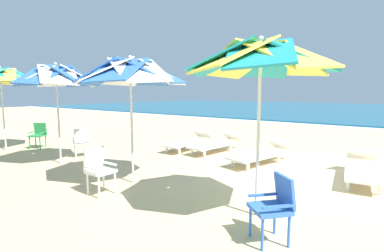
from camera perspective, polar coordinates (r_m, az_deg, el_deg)
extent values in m
plane|color=#D3B784|center=(7.07, 21.72, -9.31)|extent=(80.00, 80.00, 0.00)
cube|color=#19607F|center=(36.08, 34.38, 2.64)|extent=(80.00, 36.00, 0.10)
cube|color=white|center=(17.87, 31.32, -0.31)|extent=(80.00, 0.70, 0.01)
cylinder|color=silver|center=(4.39, 13.24, -3.45)|extent=(0.05, 0.05, 2.27)
cube|color=teal|center=(4.37, 20.87, 12.99)|extent=(1.21, 1.17, 0.51)
cube|color=#EFDB4C|center=(4.73, 18.46, 12.57)|extent=(1.16, 1.26, 0.51)
cube|color=teal|center=(4.88, 13.82, 12.53)|extent=(1.17, 1.21, 0.51)
cube|color=#EFDB4C|center=(4.74, 9.13, 12.81)|extent=(1.26, 1.16, 0.51)
cube|color=teal|center=(4.39, 6.56, 13.34)|extent=(1.21, 1.17, 0.51)
cube|color=#EFDB4C|center=(4.00, 8.05, 13.97)|extent=(1.16, 1.26, 0.51)
cube|color=teal|center=(3.82, 13.55, 14.20)|extent=(1.17, 1.21, 0.51)
cube|color=#EFDB4C|center=(3.98, 19.17, 13.70)|extent=(1.26, 1.16, 0.51)
sphere|color=silver|center=(4.39, 13.81, 16.83)|extent=(0.08, 0.08, 0.08)
cube|color=blue|center=(3.83, 15.43, -15.87)|extent=(0.62, 0.62, 0.05)
cube|color=blue|center=(3.85, 18.24, -12.30)|extent=(0.38, 0.34, 0.40)
cube|color=blue|center=(3.63, 17.00, -15.37)|extent=(0.29, 0.33, 0.03)
cube|color=blue|center=(3.96, 14.11, -13.37)|extent=(0.29, 0.33, 0.03)
cylinder|color=blue|center=(3.72, 14.08, -20.54)|extent=(0.04, 0.04, 0.41)
cylinder|color=blue|center=(4.00, 11.73, -18.41)|extent=(0.04, 0.04, 0.41)
cylinder|color=blue|center=(3.87, 19.04, -19.54)|extent=(0.04, 0.04, 0.41)
cylinder|color=blue|center=(4.15, 16.41, -17.62)|extent=(0.04, 0.04, 0.41)
cylinder|color=silver|center=(5.99, -12.08, -1.23)|extent=(0.05, 0.05, 2.16)
cube|color=blue|center=(5.73, -7.36, 10.91)|extent=(1.26, 1.21, 0.53)
cube|color=white|center=(6.15, -7.39, 10.62)|extent=(1.20, 1.29, 0.53)
cube|color=blue|center=(6.45, -10.11, 10.39)|extent=(1.21, 1.26, 0.53)
cube|color=white|center=(6.48, -13.91, 10.28)|extent=(1.29, 1.20, 0.53)
cube|color=blue|center=(6.22, -16.98, 10.34)|extent=(1.26, 1.21, 0.53)
cube|color=white|center=(5.81, -17.65, 10.60)|extent=(1.20, 1.29, 0.53)
cube|color=blue|center=(5.47, -15.04, 10.94)|extent=(1.21, 1.26, 0.53)
cube|color=white|center=(5.43, -10.54, 11.08)|extent=(1.29, 1.20, 0.53)
sphere|color=silver|center=(5.98, -12.45, 13.49)|extent=(0.08, 0.08, 0.08)
cube|color=white|center=(5.58, -17.97, -8.73)|extent=(0.44, 0.44, 0.05)
cube|color=white|center=(5.69, -19.22, -6.16)|extent=(0.10, 0.42, 0.40)
cube|color=white|center=(5.67, -16.35, -7.29)|extent=(0.40, 0.04, 0.03)
cube|color=white|center=(5.45, -19.74, -7.99)|extent=(0.40, 0.04, 0.03)
cylinder|color=white|center=(5.61, -15.33, -11.04)|extent=(0.04, 0.04, 0.41)
cylinder|color=white|center=(5.41, -18.33, -11.80)|extent=(0.04, 0.04, 0.41)
cylinder|color=white|center=(5.88, -17.47, -10.28)|extent=(0.04, 0.04, 0.41)
cylinder|color=white|center=(5.69, -20.40, -10.96)|extent=(0.04, 0.04, 0.41)
cylinder|color=silver|center=(8.29, -25.38, 0.46)|extent=(0.05, 0.05, 2.17)
cube|color=blue|center=(7.93, -22.88, 9.40)|extent=(1.23, 1.14, 0.55)
cube|color=white|center=(8.32, -22.16, 9.28)|extent=(1.15, 1.18, 0.55)
cube|color=blue|center=(8.67, -23.54, 9.10)|extent=(1.14, 1.23, 0.55)
cube|color=white|center=(8.78, -26.11, 8.93)|extent=(1.18, 1.15, 0.55)
cube|color=blue|center=(8.61, -28.53, 8.86)|extent=(1.23, 1.14, 0.55)
cube|color=white|center=(8.23, -29.53, 8.94)|extent=(1.15, 1.18, 0.55)
cube|color=blue|center=(7.86, -28.34, 9.15)|extent=(1.14, 1.23, 0.55)
cube|color=white|center=(7.73, -25.50, 9.35)|extent=(1.18, 1.15, 0.55)
sphere|color=silver|center=(8.28, -25.94, 11.27)|extent=(0.08, 0.08, 0.08)
cube|color=white|center=(8.99, -21.51, -3.06)|extent=(0.59, 0.59, 0.05)
cube|color=white|center=(8.76, -21.44, -1.81)|extent=(0.26, 0.42, 0.40)
cube|color=white|center=(8.96, -22.82, -2.44)|extent=(0.38, 0.21, 0.03)
cube|color=white|center=(9.00, -20.28, -2.29)|extent=(0.38, 0.21, 0.03)
cylinder|color=white|center=(9.19, -22.66, -4.38)|extent=(0.04, 0.04, 0.41)
cylinder|color=white|center=(9.22, -20.48, -4.24)|extent=(0.04, 0.04, 0.41)
cylinder|color=white|center=(8.84, -22.46, -4.79)|extent=(0.04, 0.04, 0.41)
cylinder|color=white|center=(8.88, -20.19, -4.65)|extent=(0.04, 0.04, 0.41)
cylinder|color=silver|center=(11.13, -33.89, 1.72)|extent=(0.05, 0.05, 2.29)
cube|color=teal|center=(10.70, -32.31, 8.59)|extent=(1.29, 1.25, 0.54)
cube|color=#EFDB4C|center=(11.10, -31.38, 8.54)|extent=(1.23, 1.34, 0.54)
cube|color=teal|center=(11.50, -32.18, 8.40)|extent=(1.25, 1.29, 0.54)
cube|color=#EFDB4C|center=(11.69, -34.14, 8.23)|extent=(1.34, 1.23, 0.54)
sphere|color=silver|center=(11.14, -34.43, 9.83)|extent=(0.08, 0.08, 0.08)
cube|color=#2D8C4C|center=(10.99, -28.83, -1.72)|extent=(0.61, 0.61, 0.05)
cube|color=#2D8C4C|center=(11.13, -28.39, -0.42)|extent=(0.39, 0.32, 0.40)
cube|color=#2D8C4C|center=(10.87, -27.95, -1.16)|extent=(0.27, 0.34, 0.03)
cube|color=#2D8C4C|center=(11.07, -29.76, -1.14)|extent=(0.27, 0.34, 0.03)
cylinder|color=#2D8C4C|center=(10.78, -28.42, -3.09)|extent=(0.04, 0.04, 0.41)
cylinder|color=#2D8C4C|center=(10.96, -30.02, -3.04)|extent=(0.04, 0.04, 0.41)
cylinder|color=#2D8C4C|center=(11.08, -27.53, -2.79)|extent=(0.04, 0.04, 0.41)
cylinder|color=#2D8C4C|center=(11.26, -29.10, -2.74)|extent=(0.04, 0.04, 0.41)
cube|color=white|center=(6.95, 31.23, -7.97)|extent=(0.87, 1.77, 0.06)
cube|color=white|center=(7.94, 31.09, -4.83)|extent=(0.67, 0.56, 0.36)
cube|color=white|center=(6.39, 33.66, -10.67)|extent=(0.06, 0.06, 0.22)
cube|color=white|center=(6.36, 28.99, -10.44)|extent=(0.06, 0.06, 0.22)
cube|color=white|center=(7.62, 32.97, -7.94)|extent=(0.06, 0.06, 0.22)
cube|color=white|center=(7.60, 29.08, -7.73)|extent=(0.06, 0.06, 0.22)
cube|color=white|center=(7.64, 12.88, -5.88)|extent=(1.03, 1.80, 0.06)
cube|color=white|center=(8.44, 17.36, -3.52)|extent=(0.71, 0.61, 0.36)
cube|color=white|center=(7.03, 11.26, -8.11)|extent=(0.06, 0.06, 0.22)
cube|color=white|center=(7.36, 8.18, -7.38)|extent=(0.06, 0.06, 0.22)
cube|color=white|center=(8.03, 17.14, -6.42)|extent=(0.06, 0.06, 0.22)
cube|color=white|center=(8.32, 14.20, -5.87)|extent=(0.06, 0.06, 0.22)
cube|color=white|center=(8.91, 4.05, -3.92)|extent=(0.85, 1.77, 0.06)
cube|color=white|center=(9.70, 8.12, -1.97)|extent=(0.66, 0.55, 0.36)
cube|color=white|center=(8.31, 2.53, -5.68)|extent=(0.06, 0.06, 0.22)
cube|color=white|center=(8.65, 0.00, -5.18)|extent=(0.06, 0.06, 0.22)
cube|color=white|center=(9.27, 7.82, -4.43)|extent=(0.06, 0.06, 0.22)
cube|color=white|center=(9.58, 5.36, -4.03)|extent=(0.06, 0.06, 0.22)
cube|color=white|center=(9.31, -1.47, -3.45)|extent=(0.71, 1.72, 0.06)
cube|color=white|center=(10.13, 2.06, -1.54)|extent=(0.63, 0.50, 0.36)
cube|color=white|center=(8.68, -2.61, -5.14)|extent=(0.06, 0.06, 0.22)
cube|color=white|center=(9.00, -5.20, -4.74)|extent=(0.06, 0.06, 0.22)
cube|color=white|center=(9.71, 1.99, -3.87)|extent=(0.06, 0.06, 0.22)
cube|color=white|center=(9.99, -0.49, -3.56)|extent=(0.06, 0.06, 0.22)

